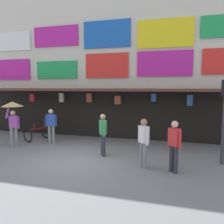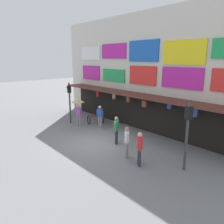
% 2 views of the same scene
% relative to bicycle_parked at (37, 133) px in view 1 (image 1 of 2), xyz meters
% --- Properties ---
extents(ground_plane, '(80.00, 80.00, 0.00)m').
position_rel_bicycle_parked_xyz_m(ground_plane, '(3.26, -2.36, -0.39)').
color(ground_plane, slate).
extents(shopfront, '(18.00, 2.60, 8.00)m').
position_rel_bicycle_parked_xyz_m(shopfront, '(3.26, 2.21, 3.57)').
color(shopfront, beige).
rests_on(shopfront, ground).
extents(bicycle_parked, '(1.06, 1.33, 1.05)m').
position_rel_bicycle_parked_xyz_m(bicycle_parked, '(0.00, 0.00, 0.00)').
color(bicycle_parked, black).
rests_on(bicycle_parked, ground).
extents(pedestrian_with_umbrella, '(0.96, 0.96, 2.08)m').
position_rel_bicycle_parked_xyz_m(pedestrian_with_umbrella, '(-0.31, -1.35, 1.25)').
color(pedestrian_with_umbrella, gray).
rests_on(pedestrian_with_umbrella, ground).
extents(pedestrian_in_black, '(0.42, 0.40, 1.68)m').
position_rel_bicycle_parked_xyz_m(pedestrian_in_black, '(6.80, -2.61, 0.55)').
color(pedestrian_in_black, '#2D2D38').
rests_on(pedestrian_in_black, ground).
extents(pedestrian_in_red, '(0.40, 0.42, 1.68)m').
position_rel_bicycle_parked_xyz_m(pedestrian_in_red, '(5.80, -2.44, 0.55)').
color(pedestrian_in_red, gray).
rests_on(pedestrian_in_red, ground).
extents(pedestrian_in_yellow, '(0.49, 0.36, 1.68)m').
position_rel_bicycle_parked_xyz_m(pedestrian_in_yellow, '(1.06, -0.40, 0.55)').
color(pedestrian_in_yellow, gray).
rests_on(pedestrian_in_yellow, ground).
extents(pedestrian_in_purple, '(0.38, 0.46, 1.68)m').
position_rel_bicycle_parked_xyz_m(pedestrian_in_purple, '(4.07, -1.56, 0.55)').
color(pedestrian_in_purple, '#2D2D38').
rests_on(pedestrian_in_purple, ground).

